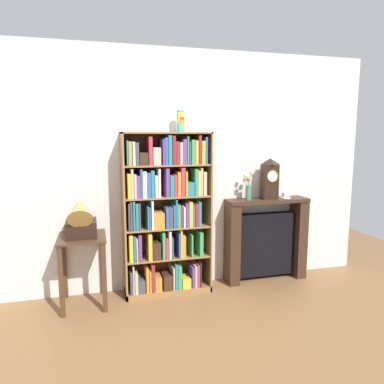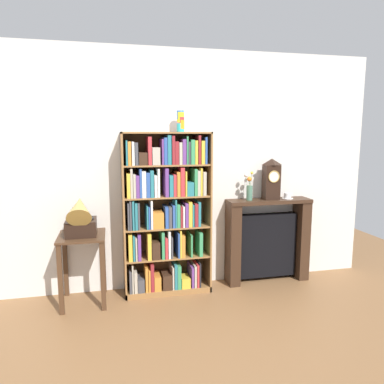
{
  "view_description": "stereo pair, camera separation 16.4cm",
  "coord_description": "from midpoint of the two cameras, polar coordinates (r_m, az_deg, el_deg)",
  "views": [
    {
      "loc": [
        -0.74,
        -3.59,
        1.69
      ],
      "look_at": [
        0.28,
        0.12,
        1.09
      ],
      "focal_mm": 34.0,
      "sensor_mm": 36.0,
      "label": 1
    },
    {
      "loc": [
        -0.58,
        -3.63,
        1.69
      ],
      "look_at": [
        0.28,
        0.12,
        1.09
      ],
      "focal_mm": 34.0,
      "sensor_mm": 36.0,
      "label": 2
    }
  ],
  "objects": [
    {
      "name": "teacup_with_saucer",
      "position": [
        4.34,
        13.39,
        -0.53
      ],
      "size": [
        0.13,
        0.13,
        0.07
      ],
      "color": "white",
      "rests_on": "fireplace_mantel"
    },
    {
      "name": "ground_plane",
      "position": [
        4.04,
        -4.68,
        -16.01
      ],
      "size": [
        7.53,
        6.4,
        0.02
      ],
      "primitive_type": "cube",
      "color": "brown"
    },
    {
      "name": "fireplace_mantel",
      "position": [
        4.37,
        10.36,
        -7.36
      ],
      "size": [
        0.97,
        0.26,
        0.97
      ],
      "color": "#382316",
      "rests_on": "ground"
    },
    {
      "name": "bookshelf",
      "position": [
        3.86,
        -5.39,
        -3.51
      ],
      "size": [
        0.92,
        0.31,
        1.72
      ],
      "color": "olive",
      "rests_on": "ground"
    },
    {
      "name": "flower_vase",
      "position": [
        4.12,
        7.67,
        0.71
      ],
      "size": [
        0.12,
        0.12,
        0.32
      ],
      "color": "#4C7A60",
      "rests_on": "fireplace_mantel"
    },
    {
      "name": "wall_back",
      "position": [
        4.03,
        -3.56,
        3.32
      ],
      "size": [
        4.53,
        0.08,
        2.6
      ],
      "primitive_type": "cube",
      "color": "silver",
      "rests_on": "ground"
    },
    {
      "name": "mantel_clock",
      "position": [
        4.22,
        11.01,
        2.07
      ],
      "size": [
        0.18,
        0.14,
        0.46
      ],
      "color": "black",
      "rests_on": "fireplace_mantel"
    },
    {
      "name": "gramophone",
      "position": [
        3.68,
        -18.28,
        -3.99
      ],
      "size": [
        0.29,
        0.43,
        0.47
      ],
      "color": "black",
      "rests_on": "side_table_left"
    },
    {
      "name": "cup_stack",
      "position": [
        3.84,
        -3.06,
        11.02
      ],
      "size": [
        0.08,
        0.08,
        0.22
      ],
      "color": "#28B2B7",
      "rests_on": "bookshelf"
    },
    {
      "name": "side_table_left",
      "position": [
        3.83,
        -17.96,
        -9.43
      ],
      "size": [
        0.45,
        0.49,
        0.71
      ],
      "color": "#472D1C",
      "rests_on": "ground"
    }
  ]
}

